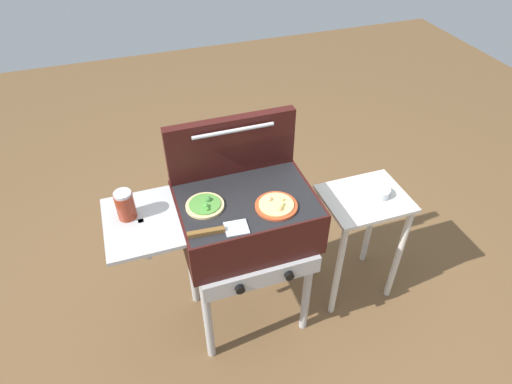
{
  "coord_description": "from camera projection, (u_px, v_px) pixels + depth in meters",
  "views": [
    {
      "loc": [
        -0.45,
        -1.46,
        2.23
      ],
      "look_at": [
        0.05,
        0.0,
        0.92
      ],
      "focal_mm": 30.79,
      "sensor_mm": 36.0,
      "label": 1
    }
  ],
  "objects": [
    {
      "name": "ground_plane",
      "position": [
        248.0,
        312.0,
        2.61
      ],
      "size": [
        8.0,
        8.0,
        0.0
      ],
      "primitive_type": "plane",
      "color": "brown"
    },
    {
      "name": "spatula",
      "position": [
        219.0,
        230.0,
        1.85
      ],
      "size": [
        0.26,
        0.1,
        0.02
      ],
      "color": "#B7BABF",
      "rests_on": "grill"
    },
    {
      "name": "pizza_cheese",
      "position": [
        276.0,
        205.0,
        1.97
      ],
      "size": [
        0.19,
        0.19,
        0.03
      ],
      "color": "#C64723",
      "rests_on": "grill"
    },
    {
      "name": "topping_bowl_near",
      "position": [
        379.0,
        192.0,
        2.3
      ],
      "size": [
        0.11,
        0.11,
        0.04
      ],
      "color": "silver",
      "rests_on": "prep_table"
    },
    {
      "name": "sauce_jar",
      "position": [
        125.0,
        205.0,
        1.88
      ],
      "size": [
        0.08,
        0.08,
        0.14
      ],
      "color": "maroon",
      "rests_on": "grill"
    },
    {
      "name": "grill_lid_open",
      "position": [
        232.0,
        146.0,
        2.08
      ],
      "size": [
        0.63,
        0.08,
        0.3
      ],
      "color": "#38110F",
      "rests_on": "grill"
    },
    {
      "name": "grill",
      "position": [
        244.0,
        221.0,
        2.11
      ],
      "size": [
        0.96,
        0.53,
        0.9
      ],
      "color": "#38110F",
      "rests_on": "ground_plane"
    },
    {
      "name": "pizza_veggie",
      "position": [
        205.0,
        205.0,
        1.97
      ],
      "size": [
        0.17,
        0.17,
        0.04
      ],
      "color": "#E0C17F",
      "rests_on": "grill"
    },
    {
      "name": "prep_table",
      "position": [
        360.0,
        224.0,
        2.43
      ],
      "size": [
        0.44,
        0.36,
        0.72
      ],
      "color": "beige",
      "rests_on": "ground_plane"
    }
  ]
}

